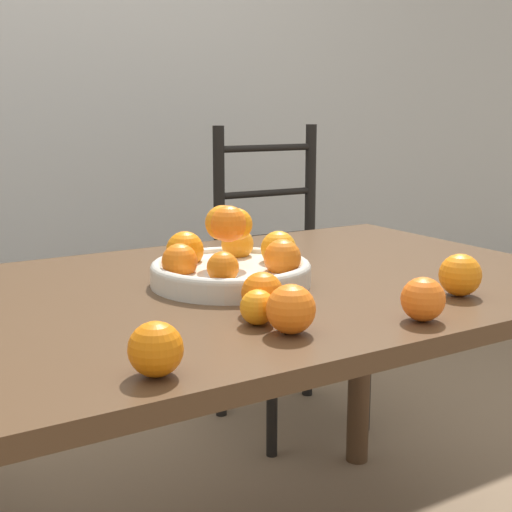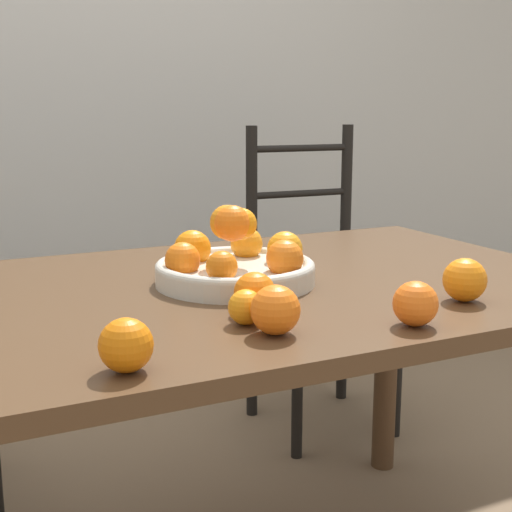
{
  "view_description": "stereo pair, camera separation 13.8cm",
  "coord_description": "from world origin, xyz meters",
  "px_view_note": "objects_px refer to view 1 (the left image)",
  "views": [
    {
      "loc": [
        -0.61,
        -1.24,
        1.11
      ],
      "look_at": [
        0.1,
        -0.09,
        0.83
      ],
      "focal_mm": 50.0,
      "sensor_mm": 36.0,
      "label": 1
    },
    {
      "loc": [
        -0.48,
        -1.31,
        1.11
      ],
      "look_at": [
        0.1,
        -0.09,
        0.83
      ],
      "focal_mm": 50.0,
      "sensor_mm": 36.0,
      "label": 2
    }
  ],
  "objects_px": {
    "orange_loose_1": "(460,275)",
    "chair_right": "(286,287)",
    "orange_loose_3": "(423,299)",
    "orange_loose_2": "(262,293)",
    "orange_loose_5": "(291,309)",
    "fruit_bowl": "(231,263)",
    "orange_loose_0": "(260,307)",
    "orange_loose_4": "(156,349)"
  },
  "relations": [
    {
      "from": "orange_loose_3",
      "to": "orange_loose_1",
      "type": "bearing_deg",
      "value": 25.05
    },
    {
      "from": "orange_loose_5",
      "to": "chair_right",
      "type": "xyz_separation_m",
      "value": [
        0.73,
        1.1,
        -0.3
      ]
    },
    {
      "from": "orange_loose_0",
      "to": "chair_right",
      "type": "distance_m",
      "value": 1.3
    },
    {
      "from": "orange_loose_2",
      "to": "orange_loose_4",
      "type": "height_order",
      "value": "orange_loose_4"
    },
    {
      "from": "orange_loose_3",
      "to": "orange_loose_5",
      "type": "height_order",
      "value": "orange_loose_5"
    },
    {
      "from": "orange_loose_1",
      "to": "chair_right",
      "type": "distance_m",
      "value": 1.16
    },
    {
      "from": "orange_loose_0",
      "to": "orange_loose_1",
      "type": "relative_size",
      "value": 0.73
    },
    {
      "from": "fruit_bowl",
      "to": "orange_loose_1",
      "type": "relative_size",
      "value": 4.01
    },
    {
      "from": "orange_loose_0",
      "to": "orange_loose_2",
      "type": "distance_m",
      "value": 0.06
    },
    {
      "from": "orange_loose_1",
      "to": "chair_right",
      "type": "relative_size",
      "value": 0.08
    },
    {
      "from": "orange_loose_0",
      "to": "chair_right",
      "type": "height_order",
      "value": "chair_right"
    },
    {
      "from": "orange_loose_1",
      "to": "orange_loose_5",
      "type": "distance_m",
      "value": 0.41
    },
    {
      "from": "orange_loose_3",
      "to": "chair_right",
      "type": "distance_m",
      "value": 1.3
    },
    {
      "from": "orange_loose_2",
      "to": "orange_loose_4",
      "type": "relative_size",
      "value": 0.98
    },
    {
      "from": "fruit_bowl",
      "to": "orange_loose_2",
      "type": "bearing_deg",
      "value": -105.25
    },
    {
      "from": "orange_loose_4",
      "to": "orange_loose_3",
      "type": "bearing_deg",
      "value": -0.21
    },
    {
      "from": "orange_loose_2",
      "to": "orange_loose_5",
      "type": "bearing_deg",
      "value": -99.79
    },
    {
      "from": "orange_loose_0",
      "to": "orange_loose_4",
      "type": "bearing_deg",
      "value": -152.58
    },
    {
      "from": "orange_loose_1",
      "to": "orange_loose_0",
      "type": "bearing_deg",
      "value": 174.06
    },
    {
      "from": "fruit_bowl",
      "to": "orange_loose_3",
      "type": "xyz_separation_m",
      "value": [
        0.15,
        -0.4,
        -0.01
      ]
    },
    {
      "from": "orange_loose_3",
      "to": "orange_loose_2",
      "type": "bearing_deg",
      "value": 139.29
    },
    {
      "from": "orange_loose_4",
      "to": "chair_right",
      "type": "distance_m",
      "value": 1.55
    },
    {
      "from": "orange_loose_5",
      "to": "chair_right",
      "type": "relative_size",
      "value": 0.08
    },
    {
      "from": "orange_loose_2",
      "to": "chair_right",
      "type": "bearing_deg",
      "value": 54.02
    },
    {
      "from": "orange_loose_2",
      "to": "orange_loose_5",
      "type": "xyz_separation_m",
      "value": [
        -0.02,
        -0.12,
        0.0
      ]
    },
    {
      "from": "orange_loose_2",
      "to": "orange_loose_4",
      "type": "xyz_separation_m",
      "value": [
        -0.28,
        -0.18,
        0.0
      ]
    },
    {
      "from": "orange_loose_4",
      "to": "orange_loose_5",
      "type": "relative_size",
      "value": 0.94
    },
    {
      "from": "orange_loose_2",
      "to": "chair_right",
      "type": "height_order",
      "value": "chair_right"
    },
    {
      "from": "orange_loose_3",
      "to": "orange_loose_4",
      "type": "height_order",
      "value": "same"
    },
    {
      "from": "orange_loose_5",
      "to": "orange_loose_3",
      "type": "bearing_deg",
      "value": -14.71
    },
    {
      "from": "fruit_bowl",
      "to": "orange_loose_1",
      "type": "xyz_separation_m",
      "value": [
        0.33,
        -0.31,
        -0.0
      ]
    },
    {
      "from": "orange_loose_2",
      "to": "fruit_bowl",
      "type": "bearing_deg",
      "value": 74.75
    },
    {
      "from": "orange_loose_0",
      "to": "orange_loose_2",
      "type": "bearing_deg",
      "value": 54.76
    },
    {
      "from": "orange_loose_0",
      "to": "orange_loose_5",
      "type": "xyz_separation_m",
      "value": [
        0.02,
        -0.07,
        0.01
      ]
    },
    {
      "from": "fruit_bowl",
      "to": "orange_loose_1",
      "type": "height_order",
      "value": "fruit_bowl"
    },
    {
      "from": "fruit_bowl",
      "to": "orange_loose_2",
      "type": "relative_size",
      "value": 4.4
    },
    {
      "from": "orange_loose_1",
      "to": "orange_loose_5",
      "type": "height_order",
      "value": "orange_loose_1"
    },
    {
      "from": "orange_loose_2",
      "to": "chair_right",
      "type": "distance_m",
      "value": 1.24
    },
    {
      "from": "orange_loose_0",
      "to": "orange_loose_3",
      "type": "distance_m",
      "value": 0.28
    },
    {
      "from": "orange_loose_1",
      "to": "orange_loose_3",
      "type": "distance_m",
      "value": 0.2
    },
    {
      "from": "fruit_bowl",
      "to": "orange_loose_5",
      "type": "bearing_deg",
      "value": -103.33
    },
    {
      "from": "orange_loose_5",
      "to": "chair_right",
      "type": "distance_m",
      "value": 1.35
    }
  ]
}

